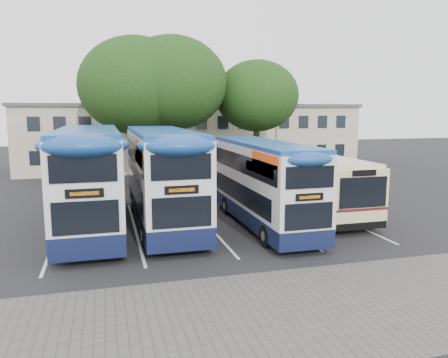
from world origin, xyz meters
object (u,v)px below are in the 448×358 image
bus_dd_mid (162,173)px  bus_dd_right (263,180)px  bus_single (308,179)px  bus_dd_left (90,174)px  tree_left (136,86)px  tree_right (257,96)px  lamp_post (277,116)px  tree_mid (172,83)px

bus_dd_mid → bus_dd_right: bus_dd_mid is taller
bus_single → bus_dd_left: bearing=-176.4°
tree_left → tree_right: tree_left is taller
lamp_post → tree_left: (-12.04, -1.99, 2.30)m
tree_mid → bus_dd_right: tree_mid is taller
lamp_post → tree_left: 12.42m
tree_right → bus_dd_left: size_ratio=0.84×
bus_dd_mid → bus_single: 8.33m
tree_right → bus_dd_mid: tree_right is taller
bus_dd_right → bus_single: size_ratio=0.93×
tree_right → bus_single: 12.43m
tree_mid → bus_dd_left: (-5.80, -11.89, -4.97)m
bus_dd_left → tree_right: bearing=43.8°
tree_mid → bus_dd_right: 14.77m
lamp_post → bus_dd_mid: bearing=-129.5°
bus_dd_left → bus_dd_mid: (3.40, -0.05, -0.05)m
tree_mid → bus_single: (5.86, -11.16, -5.79)m
tree_mid → bus_dd_left: tree_mid is taller
tree_right → bus_single: bearing=-94.8°
tree_mid → bus_dd_mid: 13.17m
lamp_post → tree_right: size_ratio=0.95×
tree_left → bus_single: bearing=-53.8°
tree_mid → bus_dd_left: bearing=-116.0°
bus_dd_left → bus_dd_right: size_ratio=1.16×
bus_dd_left → bus_dd_right: bearing=-11.9°
bus_dd_left → tree_mid: bearing=64.0°
tree_left → tree_mid: (2.62, -0.42, 0.20)m
tree_left → bus_dd_mid: size_ratio=0.98×
lamp_post → bus_dd_right: 17.75m
tree_right → bus_dd_left: 17.96m
lamp_post → bus_dd_mid: 18.76m
tree_left → bus_dd_left: size_ratio=0.97×
lamp_post → bus_dd_left: (-15.22, -14.30, -2.47)m
tree_left → tree_mid: tree_mid is taller
tree_left → bus_dd_right: size_ratio=1.12×
tree_left → tree_mid: bearing=-9.0°
tree_right → bus_dd_left: (-12.61, -12.11, -4.10)m
lamp_post → bus_single: size_ratio=0.85×
tree_mid → tree_right: size_ratio=1.16×
lamp_post → tree_mid: 10.04m
tree_left → bus_dd_left: bearing=-104.5°
tree_left → tree_right: size_ratio=1.15×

